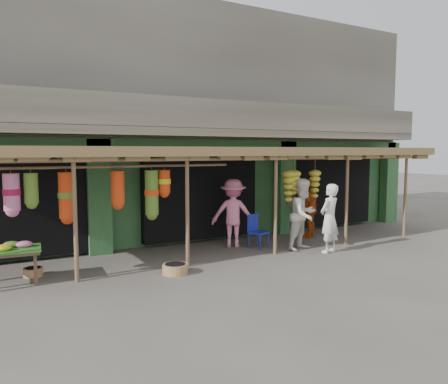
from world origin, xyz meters
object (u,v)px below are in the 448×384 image
person_front (329,218)px  person_vendor (310,208)px  flower_table (4,251)px  blue_chair (256,229)px  person_right (303,214)px  person_shopper (233,213)px

person_front → person_vendor: size_ratio=0.99×
flower_table → blue_chair: 6.29m
person_right → person_shopper: bearing=124.7°
person_front → person_shopper: 2.63m
flower_table → person_front: size_ratio=0.81×
blue_chair → person_vendor: (2.28, 0.45, 0.40)m
person_right → person_front: bearing=-74.1°
blue_chair → person_vendor: 2.36m
person_shopper → flower_table: bearing=42.8°
blue_chair → person_right: size_ratio=0.48×
person_vendor → person_shopper: bearing=-30.9°
blue_chair → person_vendor: bearing=-7.2°
person_vendor → flower_table: bearing=-25.3°
person_right → person_shopper: size_ratio=1.02×
blue_chair → person_front: size_ratio=0.51×
person_shopper → person_front: bearing=170.7°
flower_table → person_shopper: person_shopper is taller
person_vendor → person_shopper: person_shopper is taller
blue_chair → person_shopper: person_shopper is taller
blue_chair → person_right: 1.36m
blue_chair → person_shopper: 0.79m
person_right → person_vendor: (1.25, 1.21, -0.05)m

